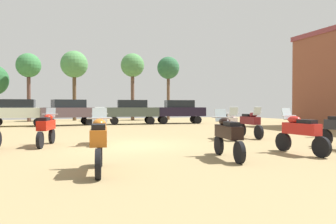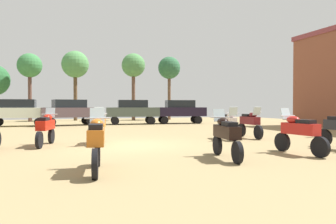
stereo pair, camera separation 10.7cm
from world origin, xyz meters
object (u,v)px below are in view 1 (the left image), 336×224
object	(u,v)px
motorcycle_1	(99,141)
car_3	(69,110)
tree_1	(168,69)
car_5	(18,111)
tree_2	(132,67)
motorcycle_4	(46,127)
tree_7	(29,67)
motorcycle_8	(300,132)
tree_6	(74,65)
car_4	(179,110)
motorcycle_9	(101,126)
motorcycle_2	(229,123)
motorcycle_11	(228,134)
car_1	(132,110)
motorcycle_12	(250,123)

from	to	relation	value
motorcycle_1	car_3	distance (m)	18.44
tree_1	car_5	bearing A→B (deg)	-154.12
tree_2	motorcycle_4	bearing A→B (deg)	-111.90
car_3	tree_7	bearing A→B (deg)	14.11
motorcycle_8	tree_6	xyz separation A→B (m)	(-5.56, 26.03, 4.96)
motorcycle_8	tree_7	xyz separation A→B (m)	(-9.79, 24.95, 4.52)
tree_2	tree_7	xyz separation A→B (m)	(-9.95, 0.56, -0.35)
motorcycle_4	motorcycle_8	bearing A→B (deg)	-18.72
car_4	motorcycle_1	bearing A→B (deg)	162.63
motorcycle_9	tree_2	distance (m)	20.97
motorcycle_8	car_4	distance (m)	17.79
motorcycle_2	tree_1	bearing A→B (deg)	-89.41
motorcycle_1	car_5	size ratio (longest dim) A/B	0.49
car_4	tree_7	bearing A→B (deg)	68.59
motorcycle_8	car_5	xyz separation A→B (m)	(-10.05, 17.93, 0.45)
motorcycle_2	car_3	xyz separation A→B (m)	(-6.59, 13.02, 0.44)
tree_7	motorcycle_8	bearing A→B (deg)	-68.57
tree_1	tree_2	bearing A→B (deg)	-173.32
motorcycle_4	motorcycle_8	distance (m)	9.10
car_4	tree_2	bearing A→B (deg)	29.59
motorcycle_1	motorcycle_11	distance (m)	3.83
motorcycle_4	motorcycle_11	bearing A→B (deg)	-30.27
motorcycle_1	tree_6	bearing A→B (deg)	96.79
motorcycle_9	car_5	distance (m)	13.82
motorcycle_1	tree_6	world-z (taller)	tree_6
motorcycle_4	car_5	distance (m)	13.28
motorcycle_1	car_1	size ratio (longest dim) A/B	0.47
car_1	car_3	world-z (taller)	same
motorcycle_11	motorcycle_2	bearing A→B (deg)	68.57
car_3	car_4	bearing A→B (deg)	-102.06
motorcycle_12	car_4	distance (m)	12.74
motorcycle_12	car_1	xyz separation A→B (m)	(-2.81, 12.92, 0.44)
motorcycle_11	car_4	size ratio (longest dim) A/B	0.49
car_3	car_5	distance (m)	3.62
tree_1	car_3	bearing A→B (deg)	-146.34
motorcycle_1	tree_1	world-z (taller)	tree_1
motorcycle_11	car_3	world-z (taller)	car_3
motorcycle_8	car_3	xyz separation A→B (m)	(-6.43, 17.76, 0.45)
tree_1	tree_2	xyz separation A→B (m)	(-4.10, -0.48, 0.04)
motorcycle_9	car_3	bearing A→B (deg)	-75.24
motorcycle_4	motorcycle_12	distance (m)	9.10
car_3	tree_7	size ratio (longest dim) A/B	0.70
motorcycle_1	tree_2	world-z (taller)	tree_2
car_5	tree_1	size ratio (longest dim) A/B	0.63
motorcycle_9	car_5	bearing A→B (deg)	-60.13
motorcycle_2	tree_1	xyz separation A→B (m)	(4.10, 20.14, 4.81)
car_3	tree_6	world-z (taller)	tree_6
motorcycle_2	tree_1	size ratio (longest dim) A/B	0.33
motorcycle_11	car_3	size ratio (longest dim) A/B	0.49
motorcycle_1	tree_1	xyz separation A→B (m)	(10.66, 25.55, 4.82)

